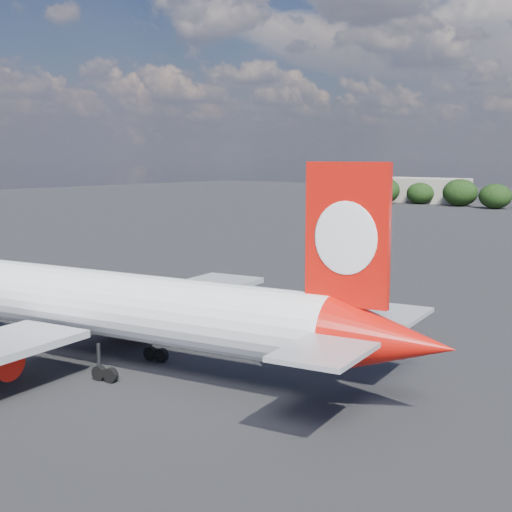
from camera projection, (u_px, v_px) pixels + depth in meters
The scene contains 3 objects.
ground at pixel (381, 265), 101.32m from camera, with size 500.00×500.00×0.00m, color black.
qantas_airliner at pixel (122, 307), 51.35m from camera, with size 46.23×44.12×15.10m.
terminal_building at pixel (404, 190), 242.80m from camera, with size 42.00×16.00×8.00m.
Camera 1 is at (49.28, -28.98, 15.45)m, focal length 50.00 mm.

